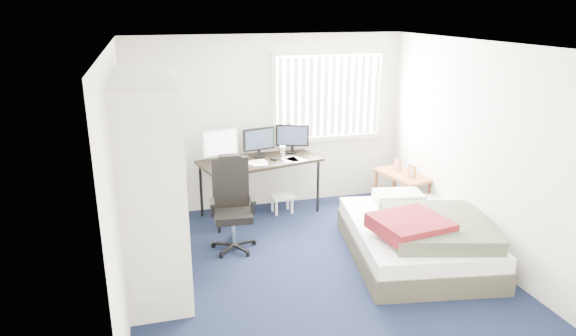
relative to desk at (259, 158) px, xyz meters
The scene contains 10 objects.
ground 1.96m from the desk, 82.71° to the right, with size 4.20×4.20×0.00m, color black.
room_shell 1.89m from the desk, 82.71° to the right, with size 4.20×4.20×4.20m.
window_assembly 1.39m from the desk, 14.33° to the left, with size 1.72×0.09×1.32m.
closet 2.14m from the desk, 134.21° to the right, with size 0.64×1.84×2.22m.
desk is the anchor object (origin of this frame).
office_chair 1.18m from the desk, 120.09° to the right, with size 0.58×0.58×1.14m.
footstool 0.71m from the desk, 10.89° to the right, with size 0.35×0.29×0.26m.
nightstand 2.06m from the desk, 14.57° to the right, with size 0.59×0.92×0.77m.
bed 2.44m from the desk, 51.51° to the right, with size 1.78×2.18×0.65m.
pine_box 2.46m from the desk, 126.98° to the right, with size 0.45×0.33×0.33m, color tan.
Camera 1 is at (-1.69, -4.99, 2.86)m, focal length 32.00 mm.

